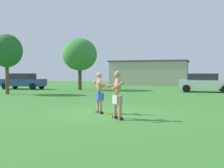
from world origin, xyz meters
The scene contains 9 objects.
ground_plane centered at (0.00, 0.00, 0.00)m, with size 80.00×80.00×0.00m, color #38752D.
player_near centered at (-0.35, -0.11, 0.87)m, with size 0.83×0.74×1.65m.
player_in_gray centered at (0.74, -1.26, 0.89)m, with size 0.71×0.83×1.69m.
frisbee centered at (0.06, -0.30, 0.01)m, with size 0.25×0.25×0.03m, color orange.
car_white_near_post centered at (3.76, 14.38, 0.82)m, with size 4.37×2.17×1.58m.
car_blue_far_end centered at (-13.58, 13.37, 0.82)m, with size 4.43×2.30×1.58m.
outbuilding_behind_lot centered at (-3.29, 27.76, 1.65)m, with size 10.44×5.95×3.28m.
tree_left_field centered at (-10.62, 7.24, 3.29)m, with size 2.36×2.36×4.58m.
tree_right_field centered at (-7.56, 13.86, 3.37)m, with size 3.29×3.29×4.93m.
Camera 1 is at (3.55, -10.60, 1.62)m, focal length 44.78 mm.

